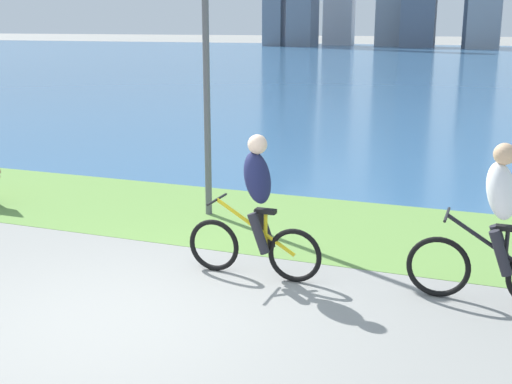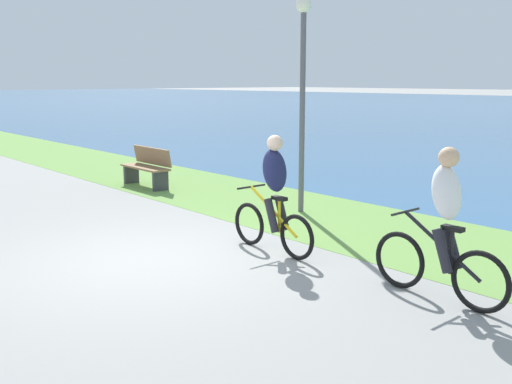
# 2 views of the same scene
# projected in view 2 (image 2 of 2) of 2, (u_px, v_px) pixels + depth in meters

# --- Properties ---
(ground_plane) EXTENTS (300.00, 300.00, 0.00)m
(ground_plane) POSITION_uv_depth(u_px,v_px,m) (149.00, 260.00, 7.94)
(ground_plane) COLOR gray
(grass_strip_bayside) EXTENTS (120.00, 3.04, 0.01)m
(grass_strip_bayside) POSITION_uv_depth(u_px,v_px,m) (333.00, 219.00, 10.33)
(grass_strip_bayside) COLOR #6B9947
(grass_strip_bayside) RESTS_ON ground
(cyclist_lead) EXTENTS (1.63, 0.52, 1.67)m
(cyclist_lead) POSITION_uv_depth(u_px,v_px,m) (274.00, 195.00, 8.17)
(cyclist_lead) COLOR black
(cyclist_lead) RESTS_ON ground
(cyclist_trailing) EXTENTS (1.68, 0.52, 1.71)m
(cyclist_trailing) POSITION_uv_depth(u_px,v_px,m) (443.00, 226.00, 6.36)
(cyclist_trailing) COLOR black
(cyclist_trailing) RESTS_ON ground
(bench_near_path) EXTENTS (1.50, 0.47, 0.90)m
(bench_near_path) POSITION_uv_depth(u_px,v_px,m) (147.00, 167.00, 13.40)
(bench_near_path) COLOR olive
(bench_near_path) RESTS_ON ground
(lamppost_tall) EXTENTS (0.28, 0.28, 3.84)m
(lamppost_tall) POSITION_uv_depth(u_px,v_px,m) (303.00, 74.00, 10.43)
(lamppost_tall) COLOR #595960
(lamppost_tall) RESTS_ON ground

